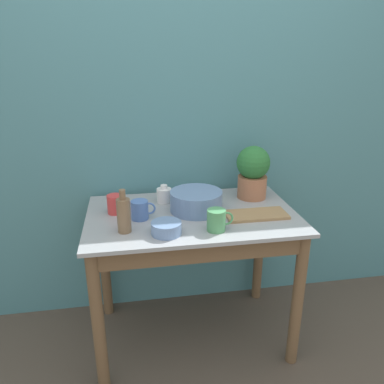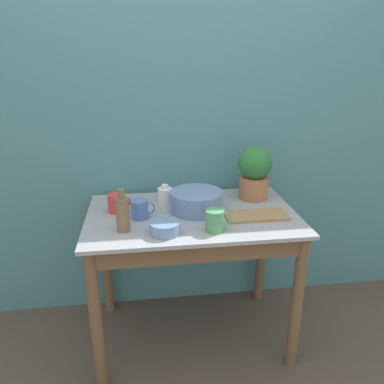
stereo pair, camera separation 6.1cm
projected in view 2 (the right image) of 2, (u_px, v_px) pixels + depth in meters
The scene contains 12 objects.
ground_plane at pixel (201, 380), 1.93m from camera, with size 12.00×12.00×0.00m, color #4C4238.
wall_back at pixel (183, 122), 2.20m from camera, with size 6.00×0.05×2.40m.
counter_table at pixel (193, 244), 2.01m from camera, with size 1.10×0.69×0.79m.
potted_plant at pixel (255, 172), 2.13m from camera, with size 0.19×0.19×0.31m.
bowl_wash_large at pixel (196, 201), 1.99m from camera, with size 0.28×0.28×0.11m.
bottle_tall at pixel (123, 214), 1.75m from camera, with size 0.06×0.06×0.21m.
bottle_short at pixel (165, 195), 2.12m from camera, with size 0.08×0.08×0.10m.
mug_green at pixel (215, 220), 1.76m from camera, with size 0.13×0.09×0.10m.
mug_red at pixel (116, 203), 1.98m from camera, with size 0.12×0.08×0.10m.
mug_blue at pixel (140, 209), 1.90m from camera, with size 0.12×0.09×0.10m.
bowl_small_blue at pixel (165, 228), 1.74m from camera, with size 0.14×0.14×0.06m.
tray_board at pixel (256, 215), 1.93m from camera, with size 0.32×0.15×0.02m.
Camera 2 is at (-0.24, -1.45, 1.58)m, focal length 35.00 mm.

